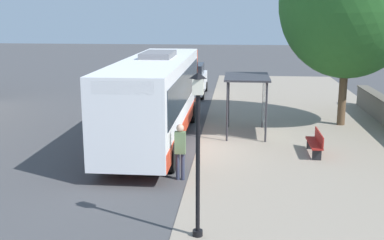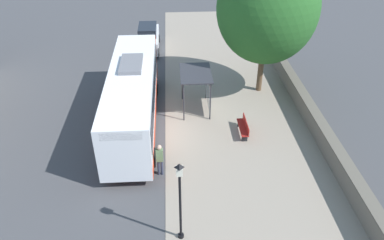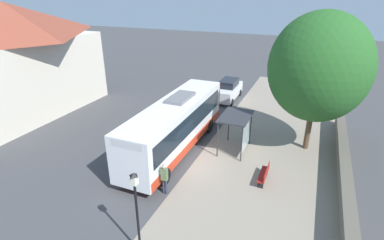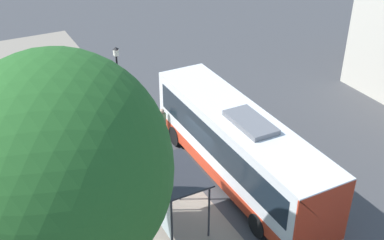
% 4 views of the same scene
% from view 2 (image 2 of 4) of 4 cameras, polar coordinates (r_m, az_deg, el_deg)
% --- Properties ---
extents(ground_plane, '(120.00, 120.00, 0.00)m').
position_cam_2_polar(ground_plane, '(21.40, -4.08, -2.15)').
color(ground_plane, '#424244').
rests_on(ground_plane, ground).
extents(sidewalk_plaza, '(9.00, 44.00, 0.02)m').
position_cam_2_polar(sidewalk_plaza, '(21.76, 7.85, -1.70)').
color(sidewalk_plaza, gray).
rests_on(sidewalk_plaza, ground).
extents(stone_wall, '(0.60, 20.00, 1.13)m').
position_cam_2_polar(stone_wall, '(22.55, 18.12, -0.11)').
color(stone_wall, '#6B6356').
rests_on(stone_wall, ground).
extents(bus, '(2.60, 11.14, 3.57)m').
position_cam_2_polar(bus, '(21.56, -9.03, 3.64)').
color(bus, white).
rests_on(bus, ground).
extents(bus_shelter, '(1.86, 2.79, 2.54)m').
position_cam_2_polar(bus_shelter, '(22.55, 0.99, 6.30)').
color(bus_shelter, '#2D2D33').
rests_on(bus_shelter, ground).
extents(pedestrian, '(0.34, 0.24, 1.80)m').
position_cam_2_polar(pedestrian, '(18.07, -4.95, -5.69)').
color(pedestrian, '#2D3347').
rests_on(pedestrian, ground).
extents(bench, '(0.40, 1.78, 0.88)m').
position_cam_2_polar(bench, '(21.28, 7.88, -1.06)').
color(bench, maroon).
rests_on(bench, ground).
extents(street_lamp_near, '(0.28, 0.28, 3.90)m').
position_cam_2_polar(street_lamp_near, '(14.34, -1.84, -11.55)').
color(street_lamp_near, black).
rests_on(street_lamp_near, ground).
extents(shade_tree, '(6.18, 6.18, 9.02)m').
position_cam_2_polar(shade_tree, '(23.92, 11.43, 16.33)').
color(shade_tree, brown).
rests_on(shade_tree, ground).
extents(parked_car_behind_bus, '(1.83, 4.69, 1.96)m').
position_cam_2_polar(parked_car_behind_bus, '(31.98, -6.72, 12.31)').
color(parked_car_behind_bus, silver).
rests_on(parked_car_behind_bus, ground).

